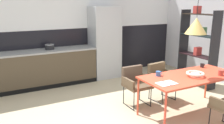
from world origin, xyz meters
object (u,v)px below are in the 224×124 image
mug_wide_latte (202,65)px  pendant_lamp_over_table_near (196,26)px  refrigerator_column (105,42)px  fruit_bowl (195,74)px  mug_tall_blue (158,74)px  mug_glass_clear (221,73)px  armchair_near_window (161,76)px  open_book (167,83)px  dining_table (191,78)px  cooking_pot (50,47)px  open_shelf_unit (198,45)px  armchair_facing_counter (135,80)px

mug_wide_latte → pendant_lamp_over_table_near: 1.10m
refrigerator_column → fruit_bowl: 2.88m
refrigerator_column → mug_tall_blue: size_ratio=14.56×
fruit_bowl → mug_glass_clear: 0.49m
armchair_near_window → open_book: bearing=47.0°
fruit_bowl → open_book: (-0.71, -0.08, -0.04)m
open_book → mug_glass_clear: 1.17m
dining_table → cooking_pot: size_ratio=8.17×
open_book → mug_tall_blue: (0.15, 0.40, 0.04)m
dining_table → mug_tall_blue: bearing=155.1°
dining_table → mug_tall_blue: 0.60m
mug_tall_blue → open_book: bearing=-110.3°
mug_wide_latte → open_shelf_unit: size_ratio=0.06×
armchair_near_window → refrigerator_column: bearing=-88.0°
cooking_pot → pendant_lamp_over_table_near: bearing=-56.6°
armchair_facing_counter → open_shelf_unit: bearing=-172.2°
mug_wide_latte → pendant_lamp_over_table_near: (-0.62, -0.32, 0.85)m
refrigerator_column → armchair_near_window: (0.36, -1.98, -0.45)m
armchair_facing_counter → cooking_pot: (-1.22, 2.00, 0.46)m
refrigerator_column → pendant_lamp_over_table_near: (0.39, -2.79, 0.67)m
refrigerator_column → open_book: 2.94m
fruit_bowl → cooking_pot: bearing=123.2°
refrigerator_column → open_shelf_unit: (1.74, -1.65, 0.05)m
mug_wide_latte → open_shelf_unit: bearing=48.0°
armchair_facing_counter → open_shelf_unit: open_shelf_unit is taller
fruit_bowl → pendant_lamp_over_table_near: 0.84m
mug_glass_clear → pendant_lamp_over_table_near: 0.99m
armchair_facing_counter → pendant_lamp_over_table_near: 1.55m
mug_glass_clear → open_shelf_unit: 1.64m
mug_wide_latte → dining_table: bearing=-154.0°
mug_tall_blue → armchair_near_window: bearing=47.2°
mug_tall_blue → pendant_lamp_over_table_near: bearing=-26.7°
open_book → cooking_pot: 3.20m
fruit_bowl → armchair_near_window: bearing=93.5°
dining_table → armchair_near_window: bearing=92.1°
dining_table → refrigerator_column: bearing=98.0°
open_shelf_unit → pendant_lamp_over_table_near: (-1.36, -1.14, 0.62)m
armchair_near_window → open_book: 1.17m
armchair_facing_counter → pendant_lamp_over_table_near: bearing=127.1°
mug_glass_clear → mug_tall_blue: size_ratio=1.03×
armchair_near_window → fruit_bowl: bearing=85.2°
dining_table → cooking_pot: bearing=123.6°
open_book → refrigerator_column: bearing=84.2°
armchair_facing_counter → open_shelf_unit: (2.01, 0.31, 0.51)m
dining_table → fruit_bowl: bearing=-72.0°
fruit_bowl → open_book: 0.71m
mug_wide_latte → open_shelf_unit: 1.13m
refrigerator_column → cooking_pot: refrigerator_column is taller
refrigerator_column → pendant_lamp_over_table_near: pendant_lamp_over_table_near is taller
armchair_near_window → mug_wide_latte: bearing=134.2°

